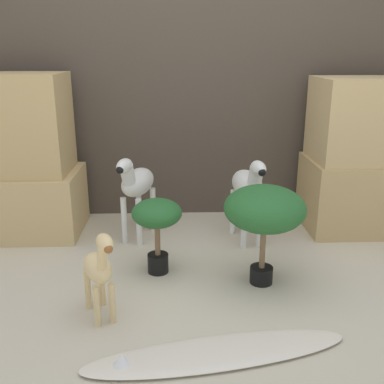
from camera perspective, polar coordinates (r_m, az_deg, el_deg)
ground_plane at (r=2.41m, az=1.60°, el=-15.83°), size 14.00×14.00×0.00m
wall_back at (r=3.63m, az=0.07°, el=14.11°), size 6.40×0.08×2.20m
rock_pillar_left at (r=3.51m, az=-21.21°, el=3.60°), size 0.86×0.59×1.17m
rock_pillar_right at (r=3.61m, az=21.27°, el=4.04°), size 0.86×0.59×1.14m
zebra_right at (r=3.16m, az=7.18°, el=0.68°), size 0.25×0.51×0.64m
zebra_left at (r=3.21m, az=-7.10°, el=0.98°), size 0.30×0.51×0.64m
giraffe_figurine at (r=2.32m, az=-11.71°, el=-9.40°), size 0.25×0.38×0.52m
potted_palm_front at (r=2.58m, az=9.20°, el=-2.38°), size 0.47×0.47×0.60m
potted_palm_back at (r=2.71m, az=-4.47°, el=-3.47°), size 0.30×0.30×0.47m
surfboard at (r=2.16m, az=2.93°, el=-19.73°), size 1.26×0.46×0.07m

